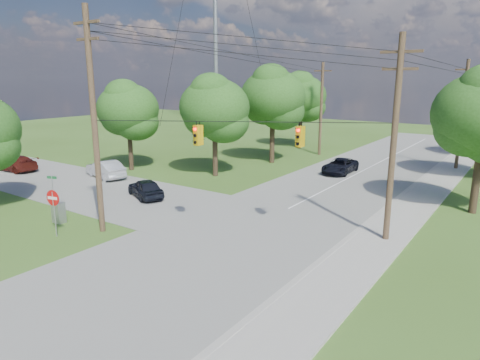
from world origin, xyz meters
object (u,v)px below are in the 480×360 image
Objects in this scene: pole_north_w at (321,108)px; car_cross_dark at (145,188)px; car_cross_far at (15,163)px; pole_north_e at (462,114)px; control_cabinet at (59,212)px; do_not_enter_sign at (53,203)px; car_cross_silver at (106,169)px; pole_ne at (394,138)px; pole_sw at (94,120)px; car_main_north at (340,166)px.

pole_north_w is 24.02m from car_cross_dark.
car_cross_far is (-19.22, -24.05, -4.39)m from pole_north_w.
car_cross_dark is (-16.62, -23.45, -4.42)m from pole_north_e.
do_not_enter_sign is (1.95, -1.42, 1.25)m from control_cabinet.
pole_north_w is 2.17× the size of car_cross_silver.
pole_ne is 18.02m from do_not_enter_sign.
car_cross_dark is (-3.12, 6.15, -5.52)m from pole_sw.
pole_north_e is at bearing 144.27° from car_cross_silver.
pole_north_e is at bearing 90.00° from pole_ne.
pole_sw is at bearing -104.88° from car_main_north.
pole_north_w is 31.10m from car_cross_far.
pole_north_w reaches higher than car_cross_silver.
car_cross_far is at bearing 164.21° from pole_sw.
car_cross_silver is at bearing 141.07° from pole_sw.
pole_ne is 4.03× the size of do_not_enter_sign.
pole_sw is 15.51m from pole_ne.
pole_ne reaches higher than pole_north_e.
car_cross_dark is at bearing -175.02° from pole_ne.
pole_north_w reaches higher than do_not_enter_sign.
do_not_enter_sign is (9.21, -10.50, 1.09)m from car_cross_silver.
pole_sw is 2.60× the size of car_cross_silver.
car_main_north is at bearing 120.35° from pole_ne.
do_not_enter_sign reaches higher than control_cabinet.
do_not_enter_sign is at bearing 54.27° from car_cross_silver.
car_cross_dark is 0.82× the size of car_cross_far.
car_cross_dark is at bearing -125.32° from pole_north_e.
car_cross_dark is 7.79m from car_cross_silver.
pole_sw is at bearing 64.08° from car_cross_silver.
pole_sw reaches higher than pole_north_e.
pole_ne reaches higher than control_cabinet.
pole_ne is 24.51m from car_cross_silver.
pole_sw is at bearing -89.23° from pole_north_w.
pole_sw is 2.47× the size of car_cross_far.
do_not_enter_sign is (-14.83, -9.58, -3.59)m from pole_ne.
car_cross_dark is 0.86× the size of car_cross_silver.
control_cabinet is (-16.78, -8.16, -4.84)m from pole_ne.
car_cross_dark is 3.16× the size of control_cabinet.
car_main_north is at bearing 175.64° from car_cross_dark.
car_cross_silver is at bearing -138.75° from pole_north_e.
car_cross_dark is at bearing 85.35° from control_cabinet.
pole_sw is 29.62m from pole_north_w.
pole_sw is 23.06m from car_main_north.
car_cross_dark reaches higher than control_cabinet.
control_cabinet is (-0.17, -6.71, -0.08)m from car_cross_dark.
pole_sw is 21.12m from car_cross_far.
pole_north_e is (-0.00, 22.00, -0.34)m from pole_ne.
control_cabinet is (-16.78, -30.16, -4.50)m from pole_north_e.
pole_north_e is 34.81m from control_cabinet.
pole_ne is at bearing 22.72° from control_cabinet.
pole_north_e is 3.84× the size of do_not_enter_sign.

